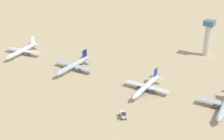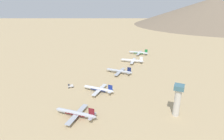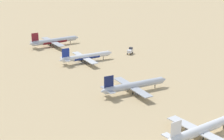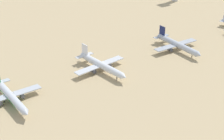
% 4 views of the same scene
% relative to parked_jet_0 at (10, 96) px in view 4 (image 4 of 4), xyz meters
% --- Properties ---
extents(ground_plane, '(1800.00, 1800.00, 0.00)m').
position_rel_parked_jet_0_xyz_m(ground_plane, '(-3.59, 96.69, -3.28)').
color(ground_plane, tan).
extents(parked_jet_0, '(34.20, 27.77, 9.87)m').
position_rel_parked_jet_0_xyz_m(parked_jet_0, '(0.00, 0.00, 0.00)').
color(parked_jet_0, silver).
rests_on(parked_jet_0, ground).
extents(parked_jet_1, '(34.98, 28.56, 10.10)m').
position_rel_parked_jet_0_xyz_m(parked_jet_1, '(-3.64, 46.49, 0.08)').
color(parked_jet_1, silver).
rests_on(parked_jet_1, ground).
extents(parked_jet_2, '(34.81, 28.19, 10.07)m').
position_rel_parked_jet_0_xyz_m(parked_jet_2, '(-2.13, 94.65, 0.11)').
color(parked_jet_2, '#B2B7C1').
rests_on(parked_jet_2, ground).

